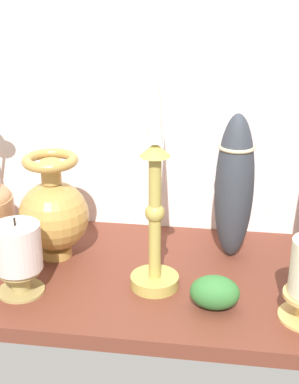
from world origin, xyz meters
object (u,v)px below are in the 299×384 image
(tall_ceramic_vase, at_px, (234,187))
(pillar_candle_front, at_px, (18,254))
(brass_vase_bulbous, at_px, (54,212))
(candlestick_tall_left, at_px, (155,194))

(tall_ceramic_vase, bearing_deg, pillar_candle_front, -152.38)
(brass_vase_bulbous, height_order, tall_ceramic_vase, tall_ceramic_vase)
(candlestick_tall_left, height_order, brass_vase_bulbous, candlestick_tall_left)
(brass_vase_bulbous, bearing_deg, pillar_candle_front, -99.15)
(brass_vase_bulbous, xyz_separation_m, pillar_candle_front, (-0.02, -0.12, -0.02))
(pillar_candle_front, bearing_deg, tall_ceramic_vase, 27.62)
(candlestick_tall_left, distance_m, tall_ceramic_vase, 0.17)
(candlestick_tall_left, bearing_deg, tall_ceramic_vase, 46.08)
(pillar_candle_front, height_order, tall_ceramic_vase, tall_ceramic_vase)
(pillar_candle_front, bearing_deg, brass_vase_bulbous, 80.85)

